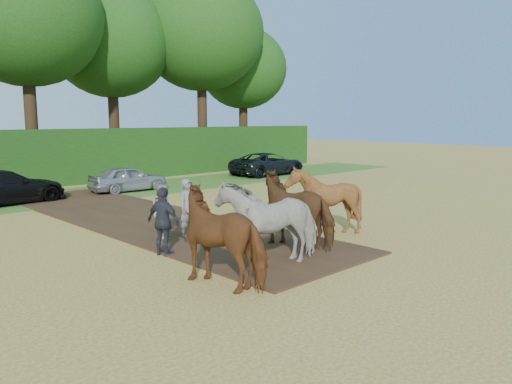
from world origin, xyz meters
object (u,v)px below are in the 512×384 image
object	(u,v)px
spectator_near	(163,211)
spectator_far	(164,222)
plough_team	(282,215)
parked_cars	(15,186)

from	to	relation	value
spectator_near	spectator_far	size ratio (longest dim) A/B	0.91
spectator_far	spectator_near	bearing A→B (deg)	-46.25
plough_team	spectator_far	bearing A→B (deg)	139.89
spectator_near	spectator_far	distance (m)	1.91
plough_team	parked_cars	world-z (taller)	plough_team
spectator_far	plough_team	xyz separation A→B (m)	(2.37, -1.99, 0.15)
spectator_near	plough_team	world-z (taller)	plough_team
spectator_far	plough_team	world-z (taller)	plough_team
spectator_near	plough_team	distance (m)	3.84
spectator_near	parked_cars	distance (m)	9.86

